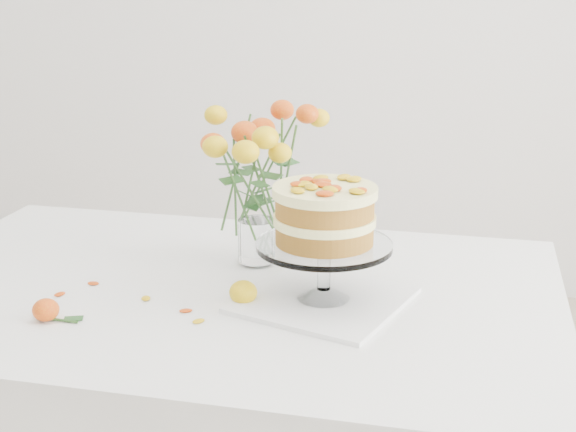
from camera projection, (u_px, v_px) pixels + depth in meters
table at (219, 322)px, 1.71m from camera, size 1.43×0.93×0.76m
napkin at (323, 300)px, 1.60m from camera, size 0.37×0.37×0.01m
cake_stand at (325, 221)px, 1.55m from camera, size 0.27×0.27×0.24m
rose_vase at (255, 159)px, 1.74m from camera, size 0.29×0.29×0.41m
loose_rose_near at (243, 292)px, 1.59m from camera, size 0.10×0.06×0.05m
loose_rose_far at (46, 310)px, 1.51m from camera, size 0.09×0.05×0.04m
stray_petal_a at (146, 298)px, 1.62m from camera, size 0.03×0.02×0.00m
stray_petal_b at (186, 311)px, 1.56m from camera, size 0.03×0.02×0.00m
stray_petal_c at (199, 321)px, 1.51m from camera, size 0.03×0.02×0.00m
stray_petal_d at (93, 283)px, 1.69m from camera, size 0.03×0.02×0.00m
stray_petal_e at (60, 294)px, 1.64m from camera, size 0.03×0.02×0.00m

